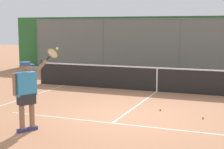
# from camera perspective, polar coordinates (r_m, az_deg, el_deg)

# --- Properties ---
(ground_plane) EXTENTS (60.00, 60.00, 0.00)m
(ground_plane) POSITION_cam_1_polar(r_m,az_deg,el_deg) (10.09, 1.55, -6.84)
(ground_plane) COLOR #B27551
(court_line_markings) EXTENTS (8.26, 8.87, 0.01)m
(court_line_markings) POSITION_cam_1_polar(r_m,az_deg,el_deg) (9.11, -0.76, -8.44)
(court_line_markings) COLOR white
(court_line_markings) RESTS_ON ground
(fence_backdrop) EXTENTS (20.01, 1.37, 3.06)m
(fence_backdrop) POSITION_cam_1_polar(r_m,az_deg,el_deg) (18.98, 11.28, 4.60)
(fence_backdrop) COLOR slate
(fence_backdrop) RESTS_ON ground
(tennis_net) EXTENTS (10.61, 0.09, 1.07)m
(tennis_net) POSITION_cam_1_polar(r_m,az_deg,el_deg) (13.88, 7.31, -0.75)
(tennis_net) COLOR #2D2D2D
(tennis_net) RESTS_ON ground
(tennis_player) EXTENTS (0.62, 1.37, 2.01)m
(tennis_player) POSITION_cam_1_polar(r_m,az_deg,el_deg) (8.78, -13.66, -2.52)
(tennis_player) COLOR navy
(tennis_player) RESTS_ON ground
(tennis_ball_near_baseline) EXTENTS (0.07, 0.07, 0.07)m
(tennis_ball_near_baseline) POSITION_cam_1_polar(r_m,az_deg,el_deg) (10.18, 14.54, -6.77)
(tennis_ball_near_baseline) COLOR #C1D138
(tennis_ball_near_baseline) RESTS_ON ground
(tennis_ball_near_net) EXTENTS (0.07, 0.07, 0.07)m
(tennis_ball_near_net) POSITION_cam_1_polar(r_m,az_deg,el_deg) (10.88, 7.84, -5.64)
(tennis_ball_near_net) COLOR #C1D138
(tennis_ball_near_net) RESTS_ON ground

